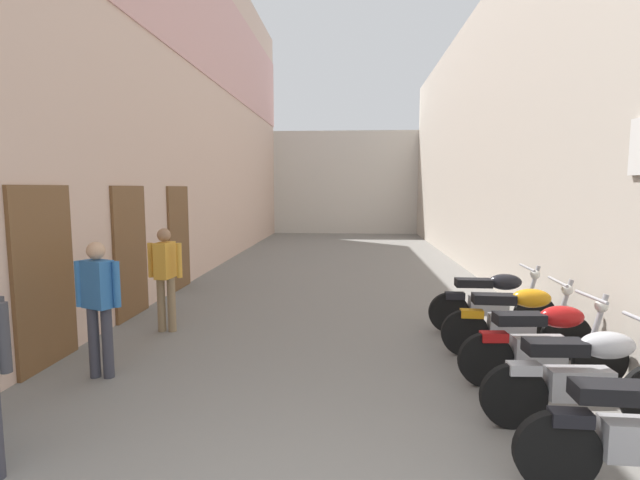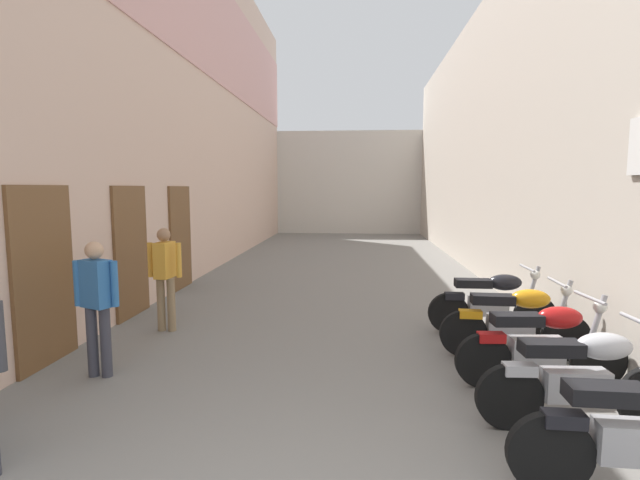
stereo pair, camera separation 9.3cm
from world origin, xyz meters
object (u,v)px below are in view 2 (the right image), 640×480
object	(u,v)px
pedestrian_mid_alley	(97,299)
pedestrian_further_down	(165,271)
motorcycle_third	(542,343)
motorcycle_second	(582,376)
motorcycle_fifth	(492,301)
motorcycle_fourth	(515,320)

from	to	relation	value
pedestrian_mid_alley	pedestrian_further_down	bearing A→B (deg)	87.89
motorcycle_third	pedestrian_further_down	xyz separation A→B (m)	(-4.89, 1.65, 0.42)
motorcycle_second	motorcycle_fifth	distance (m)	2.81
motorcycle_fourth	pedestrian_mid_alley	xyz separation A→B (m)	(-4.95, -0.97, 0.42)
motorcycle_fourth	pedestrian_mid_alley	distance (m)	5.07
motorcycle_fourth	motorcycle_fifth	bearing A→B (deg)	90.00
pedestrian_further_down	motorcycle_second	bearing A→B (deg)	-27.63
motorcycle_fourth	pedestrian_mid_alley	bearing A→B (deg)	-168.87
motorcycle_third	pedestrian_further_down	world-z (taller)	pedestrian_further_down
motorcycle_second	motorcycle_fourth	bearing A→B (deg)	90.00
motorcycle_fifth	pedestrian_further_down	world-z (taller)	pedestrian_further_down
motorcycle_third	motorcycle_fourth	world-z (taller)	same
motorcycle_fourth	pedestrian_further_down	xyz separation A→B (m)	(-4.89, 0.77, 0.42)
motorcycle_fourth	pedestrian_further_down	bearing A→B (deg)	171.05
pedestrian_mid_alley	pedestrian_further_down	distance (m)	1.75
pedestrian_mid_alley	pedestrian_further_down	xyz separation A→B (m)	(0.06, 1.74, 0.00)
pedestrian_mid_alley	motorcycle_second	bearing A→B (deg)	-9.34
motorcycle_second	motorcycle_third	size ratio (longest dim) A/B	1.00
motorcycle_fourth	pedestrian_further_down	distance (m)	4.97
pedestrian_mid_alley	pedestrian_further_down	size ratio (longest dim) A/B	1.00
pedestrian_further_down	motorcycle_fourth	bearing A→B (deg)	-8.95
motorcycle_second	pedestrian_further_down	xyz separation A→B (m)	(-4.89, 2.56, 0.42)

